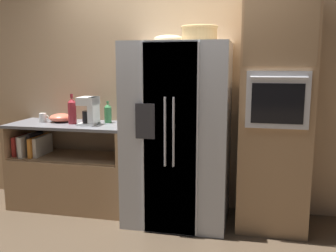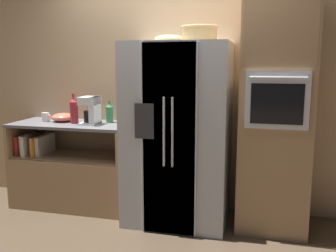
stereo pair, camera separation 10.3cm
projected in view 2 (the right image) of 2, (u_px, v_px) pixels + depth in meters
ground_plane at (162, 218)px, 3.81m from camera, size 20.00×20.00×0.00m
wall_back at (172, 78)px, 4.00m from camera, size 12.00×0.06×2.80m
counter_left at (73, 175)px, 4.12m from camera, size 1.29×0.59×0.92m
refrigerator at (178, 134)px, 3.65m from camera, size 0.98×0.80×1.75m
wall_oven at (275, 112)px, 3.46m from camera, size 0.64×0.70×2.22m
wicker_basket at (200, 33)px, 3.40m from camera, size 0.34×0.34×0.14m
fruit_bowl at (169, 39)px, 3.58m from camera, size 0.28×0.28×0.07m
bottle_tall at (74, 110)px, 3.98m from camera, size 0.09×0.09×0.32m
bottle_short at (109, 113)px, 4.04m from camera, size 0.08×0.08×0.23m
mug at (46, 117)px, 4.11m from camera, size 0.11×0.08×0.10m
mixing_bowl at (63, 117)px, 4.12m from camera, size 0.25×0.25×0.09m
coffee_maker at (92, 109)px, 3.89m from camera, size 0.18×0.21×0.29m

